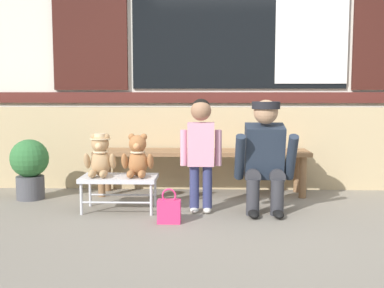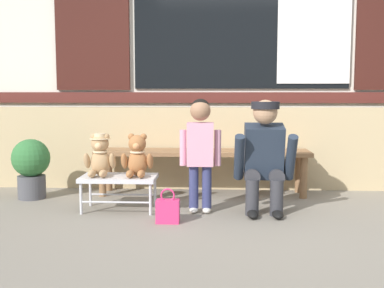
% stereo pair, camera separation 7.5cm
% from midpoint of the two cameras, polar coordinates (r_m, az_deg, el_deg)
% --- Properties ---
extents(ground_plane, '(60.00, 60.00, 0.00)m').
position_cam_midpoint_polar(ground_plane, '(3.79, 7.68, -9.37)').
color(ground_plane, gray).
extents(brick_low_wall, '(7.63, 0.25, 0.85)m').
position_cam_midpoint_polar(brick_low_wall, '(5.10, 6.40, -0.45)').
color(brick_low_wall, tan).
rests_on(brick_low_wall, ground).
extents(shop_facade, '(7.79, 0.26, 3.47)m').
position_cam_midpoint_polar(shop_facade, '(5.63, 6.27, 13.63)').
color(shop_facade, silver).
rests_on(shop_facade, ground).
extents(wooden_bench_long, '(2.10, 0.40, 0.44)m').
position_cam_midpoint_polar(wooden_bench_long, '(4.74, 1.70, -1.56)').
color(wooden_bench_long, '#8E6642').
rests_on(wooden_bench_long, ground).
extents(small_display_bench, '(0.64, 0.36, 0.30)m').
position_cam_midpoint_polar(small_display_bench, '(4.15, -8.17, -4.23)').
color(small_display_bench, silver).
rests_on(small_display_bench, ground).
extents(teddy_bear_with_hat, '(0.28, 0.27, 0.36)m').
position_cam_midpoint_polar(teddy_bear_with_hat, '(4.15, -10.37, -1.37)').
color(teddy_bear_with_hat, tan).
rests_on(teddy_bear_with_hat, small_display_bench).
extents(teddy_bear_plain, '(0.28, 0.26, 0.36)m').
position_cam_midpoint_polar(teddy_bear_plain, '(4.09, -6.00, -1.54)').
color(teddy_bear_plain, '#A86B3D').
rests_on(teddy_bear_plain, small_display_bench).
extents(child_standing, '(0.35, 0.18, 0.96)m').
position_cam_midpoint_polar(child_standing, '(3.99, 1.53, 0.15)').
color(child_standing, navy).
rests_on(child_standing, ground).
extents(adult_crouching, '(0.50, 0.49, 0.95)m').
position_cam_midpoint_polar(adult_crouching, '(4.04, 9.21, -1.46)').
color(adult_crouching, '#333338').
rests_on(adult_crouching, ground).
extents(handbag_on_ground, '(0.18, 0.11, 0.27)m').
position_cam_midpoint_polar(handbag_on_ground, '(3.76, -2.33, -7.92)').
color(handbag_on_ground, '#E53370').
rests_on(handbag_on_ground, ground).
extents(potted_plant, '(0.36, 0.36, 0.57)m').
position_cam_midpoint_polar(potted_plant, '(4.80, -18.16, -2.38)').
color(potted_plant, '#4C4C51').
rests_on(potted_plant, ground).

